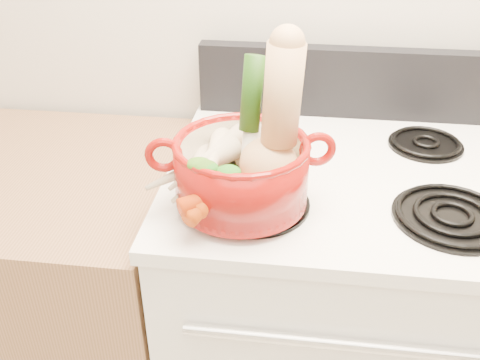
# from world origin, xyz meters

# --- Properties ---
(stove_body) EXTENTS (0.76, 0.65, 0.92)m
(stove_body) POSITION_xyz_m (0.00, 1.40, 0.46)
(stove_body) COLOR white
(stove_body) RESTS_ON floor
(cooktop) EXTENTS (0.78, 0.67, 0.03)m
(cooktop) POSITION_xyz_m (0.00, 1.40, 0.93)
(cooktop) COLOR white
(cooktop) RESTS_ON stove_body
(control_backsplash) EXTENTS (0.76, 0.05, 0.18)m
(control_backsplash) POSITION_xyz_m (0.00, 1.70, 1.04)
(control_backsplash) COLOR black
(control_backsplash) RESTS_ON cooktop
(oven_handle) EXTENTS (0.60, 0.02, 0.02)m
(oven_handle) POSITION_xyz_m (0.00, 1.06, 0.78)
(oven_handle) COLOR silver
(oven_handle) RESTS_ON stove_body
(burner_front_left) EXTENTS (0.22, 0.22, 0.02)m
(burner_front_left) POSITION_xyz_m (-0.19, 1.24, 0.96)
(burner_front_left) COLOR black
(burner_front_left) RESTS_ON cooktop
(burner_front_right) EXTENTS (0.22, 0.22, 0.02)m
(burner_front_right) POSITION_xyz_m (0.19, 1.24, 0.96)
(burner_front_right) COLOR black
(burner_front_right) RESTS_ON cooktop
(burner_back_left) EXTENTS (0.17, 0.17, 0.02)m
(burner_back_left) POSITION_xyz_m (-0.19, 1.54, 0.96)
(burner_back_left) COLOR black
(burner_back_left) RESTS_ON cooktop
(burner_back_right) EXTENTS (0.17, 0.17, 0.02)m
(burner_back_right) POSITION_xyz_m (0.19, 1.54, 0.96)
(burner_back_right) COLOR black
(burner_back_right) RESTS_ON cooktop
(dutch_oven) EXTENTS (0.30, 0.30, 0.13)m
(dutch_oven) POSITION_xyz_m (-0.21, 1.23, 1.03)
(dutch_oven) COLOR maroon
(dutch_oven) RESTS_ON burner_front_left
(pot_handle_left) EXTENTS (0.07, 0.03, 0.07)m
(pot_handle_left) POSITION_xyz_m (-0.35, 1.20, 1.07)
(pot_handle_left) COLOR maroon
(pot_handle_left) RESTS_ON dutch_oven
(pot_handle_right) EXTENTS (0.07, 0.03, 0.07)m
(pot_handle_right) POSITION_xyz_m (-0.07, 1.26, 1.07)
(pot_handle_right) COLOR maroon
(pot_handle_right) RESTS_ON dutch_oven
(squash) EXTENTS (0.16, 0.16, 0.29)m
(squash) POSITION_xyz_m (-0.16, 1.24, 1.14)
(squash) COLOR tan
(squash) RESTS_ON dutch_oven
(leek) EXTENTS (0.06, 0.10, 0.26)m
(leek) POSITION_xyz_m (-0.20, 1.26, 1.12)
(leek) COLOR silver
(leek) RESTS_ON dutch_oven
(ginger) EXTENTS (0.11, 0.10, 0.05)m
(ginger) POSITION_xyz_m (-0.20, 1.30, 1.02)
(ginger) COLOR #D3B581
(ginger) RESTS_ON dutch_oven
(parsnip_0) EXTENTS (0.15, 0.23, 0.07)m
(parsnip_0) POSITION_xyz_m (-0.28, 1.26, 1.02)
(parsnip_0) COLOR beige
(parsnip_0) RESTS_ON dutch_oven
(parsnip_1) EXTENTS (0.06, 0.18, 0.05)m
(parsnip_1) POSITION_xyz_m (-0.31, 1.24, 1.02)
(parsnip_1) COLOR beige
(parsnip_1) RESTS_ON dutch_oven
(parsnip_2) EXTENTS (0.10, 0.20, 0.06)m
(parsnip_2) POSITION_xyz_m (-0.26, 1.28, 1.03)
(parsnip_2) COLOR beige
(parsnip_2) RESTS_ON dutch_oven
(parsnip_3) EXTENTS (0.19, 0.17, 0.06)m
(parsnip_3) POSITION_xyz_m (-0.31, 1.23, 1.04)
(parsnip_3) COLOR beige
(parsnip_3) RESTS_ON dutch_oven
(parsnip_4) EXTENTS (0.05, 0.24, 0.07)m
(parsnip_4) POSITION_xyz_m (-0.27, 1.26, 1.05)
(parsnip_4) COLOR beige
(parsnip_4) RESTS_ON dutch_oven
(parsnip_5) EXTENTS (0.15, 0.22, 0.06)m
(parsnip_5) POSITION_xyz_m (-0.28, 1.25, 1.05)
(parsnip_5) COLOR beige
(parsnip_5) RESTS_ON dutch_oven
(carrot_0) EXTENTS (0.10, 0.17, 0.05)m
(carrot_0) POSITION_xyz_m (-0.25, 1.17, 1.01)
(carrot_0) COLOR red
(carrot_0) RESTS_ON dutch_oven
(carrot_1) EXTENTS (0.06, 0.14, 0.04)m
(carrot_1) POSITION_xyz_m (-0.26, 1.17, 1.02)
(carrot_1) COLOR #DC410B
(carrot_1) RESTS_ON dutch_oven
(carrot_2) EXTENTS (0.06, 0.18, 0.05)m
(carrot_2) POSITION_xyz_m (-0.20, 1.21, 1.02)
(carrot_2) COLOR #E03F0B
(carrot_2) RESTS_ON dutch_oven
(carrot_3) EXTENTS (0.14, 0.12, 0.05)m
(carrot_3) POSITION_xyz_m (-0.24, 1.15, 1.03)
(carrot_3) COLOR #DB430A
(carrot_3) RESTS_ON dutch_oven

